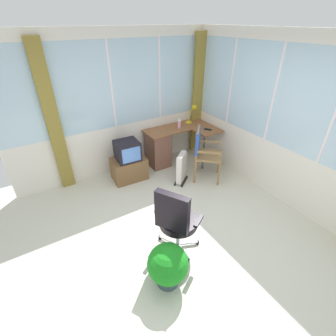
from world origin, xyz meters
name	(u,v)px	position (x,y,z in m)	size (l,w,h in m)	color
ground	(185,243)	(0.00, 0.00, -0.03)	(4.89, 5.67, 0.06)	beige
north_window_panel	(113,107)	(0.00, 2.36, 1.30)	(3.89, 0.07, 2.60)	white
east_window_panel	(296,128)	(1.98, 0.00, 1.30)	(0.07, 4.67, 2.60)	white
curtain_north_left	(53,122)	(-1.07, 2.28, 1.25)	(0.22, 0.07, 2.50)	olive
curtain_corner	(197,97)	(1.85, 2.23, 1.25)	(0.22, 0.07, 2.50)	olive
desk	(162,146)	(0.83, 2.04, 0.42)	(1.41, 0.92, 0.76)	brown
desk_lamp	(193,111)	(1.65, 2.09, 1.02)	(0.23, 0.20, 0.40)	yellow
tv_remote	(208,129)	(1.67, 1.61, 0.77)	(0.04, 0.15, 0.02)	black
spray_bottle	(179,123)	(1.22, 1.99, 0.86)	(0.06, 0.06, 0.22)	pink
wooden_armchair	(202,148)	(1.21, 1.20, 0.65)	(0.68, 0.68, 1.02)	#987245
office_chair	(176,219)	(-0.19, -0.05, 0.58)	(0.59, 0.62, 1.03)	#B7B7BF
tv_on_stand	(129,163)	(0.01, 1.90, 0.35)	(0.66, 0.47, 0.79)	brown
space_heater	(182,167)	(0.82, 1.28, 0.30)	(0.39, 0.35, 0.60)	silver
potted_plant	(168,265)	(-0.52, -0.39, 0.31)	(0.47, 0.47, 0.57)	#32464C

